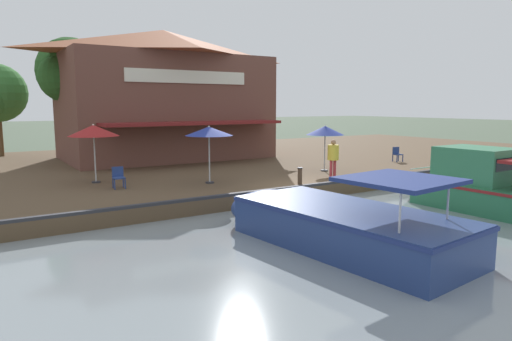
{
  "coord_description": "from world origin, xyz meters",
  "views": [
    {
      "loc": [
        14.07,
        -11.39,
        3.86
      ],
      "look_at": [
        -1.0,
        -1.82,
        1.3
      ],
      "focal_mm": 32.0,
      "sensor_mm": 36.0,
      "label": 1
    }
  ],
  "objects_px": {
    "patio_umbrella_near_quay_edge": "(325,131)",
    "motorboat_distant_upstream": "(482,188)",
    "patio_umbrella_back_row": "(209,131)",
    "motorboat_second_along": "(328,221)",
    "person_near_entrance": "(333,154)",
    "patio_umbrella_by_entrance": "(93,131)",
    "mooring_post": "(300,177)",
    "waterfront_restaurant": "(165,94)",
    "cafe_chair_back_row_seat": "(397,153)",
    "cafe_chair_far_corner_seat": "(118,176)",
    "tree_downstream_bank": "(69,73)"
  },
  "relations": [
    {
      "from": "waterfront_restaurant",
      "to": "patio_umbrella_near_quay_edge",
      "type": "distance_m",
      "value": 11.03
    },
    {
      "from": "patio_umbrella_by_entrance",
      "to": "cafe_chair_far_corner_seat",
      "type": "relative_size",
      "value": 2.93
    },
    {
      "from": "patio_umbrella_by_entrance",
      "to": "mooring_post",
      "type": "bearing_deg",
      "value": 51.76
    },
    {
      "from": "cafe_chair_back_row_seat",
      "to": "tree_downstream_bank",
      "type": "xyz_separation_m",
      "value": [
        -11.79,
        -15.6,
        4.7
      ]
    },
    {
      "from": "patio_umbrella_near_quay_edge",
      "to": "motorboat_second_along",
      "type": "bearing_deg",
      "value": -40.28
    },
    {
      "from": "waterfront_restaurant",
      "to": "patio_umbrella_by_entrance",
      "type": "distance_m",
      "value": 9.7
    },
    {
      "from": "cafe_chair_far_corner_seat",
      "to": "mooring_post",
      "type": "distance_m",
      "value": 7.23
    },
    {
      "from": "patio_umbrella_by_entrance",
      "to": "patio_umbrella_near_quay_edge",
      "type": "bearing_deg",
      "value": 76.37
    },
    {
      "from": "cafe_chair_back_row_seat",
      "to": "person_near_entrance",
      "type": "height_order",
      "value": "person_near_entrance"
    },
    {
      "from": "patio_umbrella_by_entrance",
      "to": "person_near_entrance",
      "type": "distance_m",
      "value": 10.34
    },
    {
      "from": "motorboat_second_along",
      "to": "tree_downstream_bank",
      "type": "relative_size",
      "value": 1.07
    },
    {
      "from": "patio_umbrella_back_row",
      "to": "cafe_chair_far_corner_seat",
      "type": "height_order",
      "value": "patio_umbrella_back_row"
    },
    {
      "from": "cafe_chair_back_row_seat",
      "to": "waterfront_restaurant",
      "type": "bearing_deg",
      "value": -131.31
    },
    {
      "from": "patio_umbrella_by_entrance",
      "to": "cafe_chair_far_corner_seat",
      "type": "xyz_separation_m",
      "value": [
        1.83,
        0.45,
        -1.73
      ]
    },
    {
      "from": "patio_umbrella_by_entrance",
      "to": "cafe_chair_back_row_seat",
      "type": "xyz_separation_m",
      "value": [
        1.89,
        16.6,
        -1.73
      ]
    },
    {
      "from": "person_near_entrance",
      "to": "motorboat_second_along",
      "type": "xyz_separation_m",
      "value": [
        5.8,
        -5.36,
        -1.03
      ]
    },
    {
      "from": "tree_downstream_bank",
      "to": "patio_umbrella_near_quay_edge",
      "type": "bearing_deg",
      "value": 37.34
    },
    {
      "from": "cafe_chair_back_row_seat",
      "to": "motorboat_second_along",
      "type": "bearing_deg",
      "value": -56.29
    },
    {
      "from": "waterfront_restaurant",
      "to": "cafe_chair_back_row_seat",
      "type": "relative_size",
      "value": 14.62
    },
    {
      "from": "patio_umbrella_near_quay_edge",
      "to": "person_near_entrance",
      "type": "relative_size",
      "value": 1.31
    },
    {
      "from": "patio_umbrella_by_entrance",
      "to": "motorboat_second_along",
      "type": "xyz_separation_m",
      "value": [
        10.41,
        3.82,
        -2.13
      ]
    },
    {
      "from": "tree_downstream_bank",
      "to": "patio_umbrella_by_entrance",
      "type": "bearing_deg",
      "value": -5.73
    },
    {
      "from": "patio_umbrella_near_quay_edge",
      "to": "patio_umbrella_by_entrance",
      "type": "height_order",
      "value": "patio_umbrella_by_entrance"
    },
    {
      "from": "person_near_entrance",
      "to": "motorboat_second_along",
      "type": "height_order",
      "value": "person_near_entrance"
    },
    {
      "from": "patio_umbrella_back_row",
      "to": "motorboat_second_along",
      "type": "distance_m",
      "value": 7.99
    },
    {
      "from": "person_near_entrance",
      "to": "patio_umbrella_by_entrance",
      "type": "bearing_deg",
      "value": -116.67
    },
    {
      "from": "patio_umbrella_back_row",
      "to": "cafe_chair_back_row_seat",
      "type": "height_order",
      "value": "patio_umbrella_back_row"
    },
    {
      "from": "waterfront_restaurant",
      "to": "cafe_chair_back_row_seat",
      "type": "distance_m",
      "value": 14.45
    },
    {
      "from": "patio_umbrella_near_quay_edge",
      "to": "mooring_post",
      "type": "height_order",
      "value": "patio_umbrella_near_quay_edge"
    },
    {
      "from": "patio_umbrella_back_row",
      "to": "person_near_entrance",
      "type": "distance_m",
      "value": 5.61
    },
    {
      "from": "person_near_entrance",
      "to": "mooring_post",
      "type": "xyz_separation_m",
      "value": [
        0.72,
        -2.41,
        -0.71
      ]
    },
    {
      "from": "cafe_chair_back_row_seat",
      "to": "mooring_post",
      "type": "bearing_deg",
      "value": -70.67
    },
    {
      "from": "patio_umbrella_back_row",
      "to": "person_near_entrance",
      "type": "bearing_deg",
      "value": 69.68
    },
    {
      "from": "patio_umbrella_back_row",
      "to": "motorboat_second_along",
      "type": "height_order",
      "value": "patio_umbrella_back_row"
    },
    {
      "from": "motorboat_second_along",
      "to": "tree_downstream_bank",
      "type": "xyz_separation_m",
      "value": [
        -20.31,
        -2.83,
        5.11
      ]
    },
    {
      "from": "patio_umbrella_by_entrance",
      "to": "cafe_chair_back_row_seat",
      "type": "distance_m",
      "value": 16.79
    },
    {
      "from": "patio_umbrella_back_row",
      "to": "motorboat_second_along",
      "type": "relative_size",
      "value": 0.31
    },
    {
      "from": "patio_umbrella_near_quay_edge",
      "to": "mooring_post",
      "type": "xyz_separation_m",
      "value": [
        2.79,
        -3.72,
        -1.62
      ]
    },
    {
      "from": "mooring_post",
      "to": "tree_downstream_bank",
      "type": "bearing_deg",
      "value": -159.24
    },
    {
      "from": "motorboat_second_along",
      "to": "mooring_post",
      "type": "distance_m",
      "value": 5.88
    },
    {
      "from": "tree_downstream_bank",
      "to": "patio_umbrella_back_row",
      "type": "bearing_deg",
      "value": 13.5
    },
    {
      "from": "motorboat_distant_upstream",
      "to": "tree_downstream_bank",
      "type": "distance_m",
      "value": 23.25
    },
    {
      "from": "patio_umbrella_by_entrance",
      "to": "motorboat_distant_upstream",
      "type": "distance_m",
      "value": 15.44
    },
    {
      "from": "patio_umbrella_near_quay_edge",
      "to": "motorboat_second_along",
      "type": "xyz_separation_m",
      "value": [
        7.87,
        -6.67,
        -1.94
      ]
    },
    {
      "from": "patio_umbrella_by_entrance",
      "to": "mooring_post",
      "type": "relative_size",
      "value": 3.21
    },
    {
      "from": "cafe_chair_back_row_seat",
      "to": "motorboat_second_along",
      "type": "distance_m",
      "value": 15.36
    },
    {
      "from": "patio_umbrella_near_quay_edge",
      "to": "cafe_chair_back_row_seat",
      "type": "distance_m",
      "value": 6.33
    },
    {
      "from": "tree_downstream_bank",
      "to": "motorboat_distant_upstream",
      "type": "bearing_deg",
      "value": 26.91
    },
    {
      "from": "patio_umbrella_near_quay_edge",
      "to": "motorboat_distant_upstream",
      "type": "distance_m",
      "value": 8.05
    },
    {
      "from": "patio_umbrella_near_quay_edge",
      "to": "cafe_chair_far_corner_seat",
      "type": "distance_m",
      "value": 10.19
    }
  ]
}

